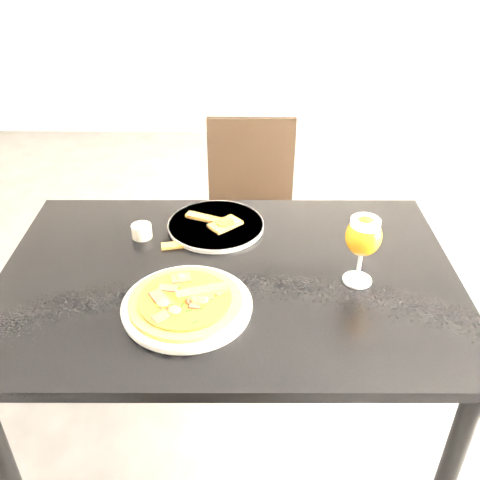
{
  "coord_description": "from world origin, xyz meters",
  "views": [
    {
      "loc": [
        -0.29,
        -1.02,
        1.59
      ],
      "look_at": [
        -0.31,
        0.15,
        0.83
      ],
      "focal_mm": 40.0,
      "sensor_mm": 36.0,
      "label": 1
    }
  ],
  "objects_px": {
    "chair_far": "(251,212)",
    "pizza": "(186,301)",
    "dining_table": "(229,300)",
    "beer_glass": "(363,237)"
  },
  "relations": [
    {
      "from": "dining_table",
      "to": "beer_glass",
      "type": "distance_m",
      "value": 0.4
    },
    {
      "from": "chair_far",
      "to": "dining_table",
      "type": "bearing_deg",
      "value": -94.59
    },
    {
      "from": "pizza",
      "to": "beer_glass",
      "type": "height_order",
      "value": "beer_glass"
    },
    {
      "from": "chair_far",
      "to": "beer_glass",
      "type": "xyz_separation_m",
      "value": [
        0.27,
        -0.86,
        0.43
      ]
    },
    {
      "from": "dining_table",
      "to": "chair_far",
      "type": "height_order",
      "value": "chair_far"
    },
    {
      "from": "beer_glass",
      "to": "dining_table",
      "type": "bearing_deg",
      "value": 175.5
    },
    {
      "from": "chair_far",
      "to": "pizza",
      "type": "height_order",
      "value": "chair_far"
    },
    {
      "from": "dining_table",
      "to": "beer_glass",
      "type": "height_order",
      "value": "beer_glass"
    },
    {
      "from": "dining_table",
      "to": "pizza",
      "type": "distance_m",
      "value": 0.21
    },
    {
      "from": "chair_far",
      "to": "pizza",
      "type": "distance_m",
      "value": 1.04
    }
  ]
}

